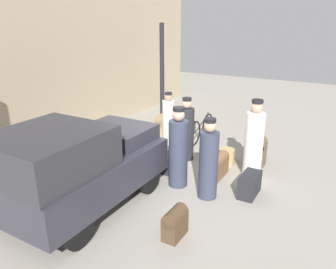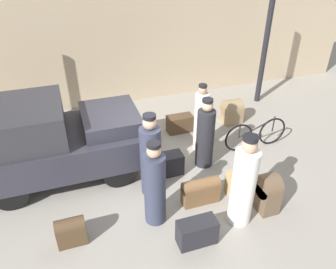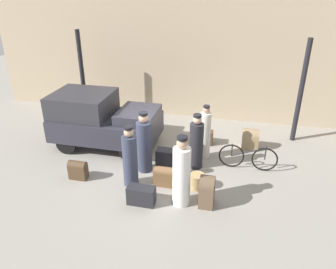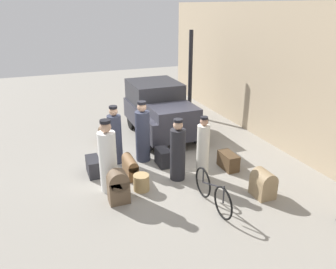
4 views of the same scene
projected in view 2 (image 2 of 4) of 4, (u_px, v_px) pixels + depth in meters
ground_plane at (162, 176)px, 7.39m from camera, size 30.00×30.00×0.00m
station_building_facade at (119, 31)px, 9.48m from camera, size 16.00×0.15×4.50m
canopy_pillar_right at (265, 48)px, 9.76m from camera, size 0.16×0.16×3.50m
truck at (52, 138)px, 6.96m from camera, size 3.44×1.87×1.80m
bicycle at (256, 134)px, 8.19m from camera, size 1.71×0.04×0.80m
wicker_basket at (234, 183)px, 6.87m from camera, size 0.41×0.41×0.42m
porter_with_bicycle at (205, 136)px, 7.38m from camera, size 0.41×0.41×1.70m
porter_carrying_trunk at (151, 159)px, 6.54m from camera, size 0.43×0.43×1.84m
porter_standing_middle at (201, 120)px, 7.94m from camera, size 0.33×0.33×1.74m
porter_lifting_near_truck at (243, 185)px, 5.84m from camera, size 0.44×0.44×1.88m
conductor_in_dark_uniform at (155, 187)px, 5.88m from camera, size 0.40×0.40×1.75m
trunk_wicker_pale at (169, 164)px, 7.36m from camera, size 0.60×0.36×0.50m
suitcase_black_upright at (232, 111)px, 9.32m from camera, size 0.53×0.45×0.69m
trunk_umber_medium at (267, 192)px, 6.31m from camera, size 0.36×0.49×0.83m
trunk_large_brown at (71, 231)px, 5.68m from camera, size 0.51×0.28×0.55m
trunk_barrel_dark at (201, 190)px, 6.55m from camera, size 0.76×0.28×0.56m
suitcase_small_leather at (180, 124)px, 8.94m from camera, size 0.70×0.36×0.47m
suitcase_tan_flat at (197, 232)px, 5.71m from camera, size 0.69×0.34×0.48m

